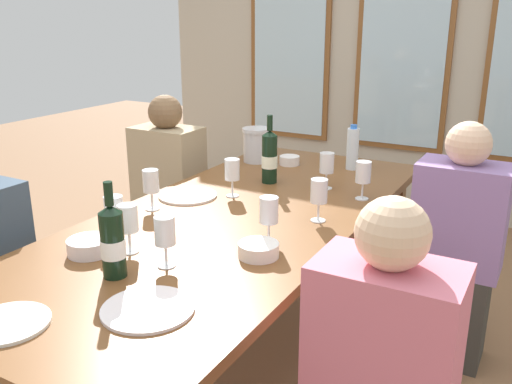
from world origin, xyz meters
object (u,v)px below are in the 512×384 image
object	(u,v)px
tasting_bowl_1	(289,160)
tasting_bowl_2	(89,246)
water_bottle	(353,148)
wine_glass_1	(151,182)
wine_glass_5	(269,212)
wine_bottle_0	(270,157)
tasting_bowl_0	(259,250)
wine_glass_8	(363,173)
white_plate_0	(188,195)
metal_pitcher	(256,145)
white_plate_1	(8,323)
wine_glass_7	(232,171)
white_plate_2	(148,309)
wine_bottle_1	(113,241)
wine_glass_4	(114,210)
wine_glass_6	(319,192)
wine_glass_0	(327,165)
seated_person_1	(456,252)
seated_person_0	(169,196)
dining_table	(234,231)
wine_glass_2	(128,221)

from	to	relation	value
tasting_bowl_1	tasting_bowl_2	world-z (taller)	tasting_bowl_2
water_bottle	wine_glass_1	distance (m)	1.15
tasting_bowl_1	wine_glass_5	xyz separation A→B (m)	(0.41, -1.02, 0.09)
wine_glass_1	wine_bottle_0	bearing A→B (deg)	67.14
tasting_bowl_0	wine_glass_8	bearing A→B (deg)	82.00
white_plate_0	metal_pitcher	world-z (taller)	metal_pitcher
water_bottle	metal_pitcher	bearing A→B (deg)	-168.33
white_plate_1	wine_glass_1	size ratio (longest dim) A/B	1.29
wine_glass_7	tasting_bowl_0	bearing A→B (deg)	-50.94
wine_bottle_0	tasting_bowl_0	size ratio (longest dim) A/B	2.38
white_plate_2	wine_bottle_1	bearing A→B (deg)	152.77
white_plate_1	wine_glass_4	world-z (taller)	wine_glass_4
tasting_bowl_1	wine_glass_1	size ratio (longest dim) A/B	0.63
white_plate_1	wine_glass_4	xyz separation A→B (m)	(-0.14, 0.57, 0.12)
white_plate_2	wine_glass_1	bearing A→B (deg)	128.38
metal_pitcher	wine_glass_6	bearing A→B (deg)	-46.15
wine_bottle_1	water_bottle	bearing A→B (deg)	82.02
wine_glass_0	seated_person_1	xyz separation A→B (m)	(0.61, 0.05, -0.33)
wine_glass_8	seated_person_1	world-z (taller)	seated_person_1
tasting_bowl_1	wine_glass_6	bearing A→B (deg)	-56.65
tasting_bowl_2	seated_person_0	size ratio (longest dim) A/B	0.14
wine_glass_4	wine_bottle_1	bearing A→B (deg)	-47.97
tasting_bowl_1	wine_bottle_1	bearing A→B (deg)	-85.80
wine_glass_1	seated_person_1	world-z (taller)	seated_person_1
white_plate_0	wine_glass_5	xyz separation A→B (m)	(0.57, -0.29, 0.11)
white_plate_1	tasting_bowl_1	size ratio (longest dim) A/B	2.03
wine_glass_7	wine_glass_0	bearing A→B (deg)	43.78
dining_table	wine_glass_4	distance (m)	0.54
wine_bottle_1	wine_glass_5	bearing A→B (deg)	57.60
dining_table	wine_glass_5	world-z (taller)	wine_glass_5
white_plate_1	tasting_bowl_0	xyz separation A→B (m)	(0.37, 0.71, 0.02)
tasting_bowl_2	wine_glass_1	bearing A→B (deg)	102.39
tasting_bowl_1	white_plate_0	bearing A→B (deg)	-102.48
white_plate_2	tasting_bowl_2	size ratio (longest dim) A/B	1.76
white_plate_0	wine_glass_7	xyz separation A→B (m)	(0.17, 0.10, 0.11)
wine_glass_1	wine_glass_2	distance (m)	0.44
tasting_bowl_0	wine_glass_5	xyz separation A→B (m)	(-0.03, 0.12, 0.09)
wine_glass_1	wine_glass_7	distance (m)	0.38
white_plate_2	tasting_bowl_1	distance (m)	1.65
tasting_bowl_1	tasting_bowl_2	xyz separation A→B (m)	(-0.09, -1.41, 0.00)
wine_bottle_1	wine_glass_4	size ratio (longest dim) A/B	1.79
tasting_bowl_1	wine_glass_5	bearing A→B (deg)	-68.13
tasting_bowl_0	white_plate_2	bearing A→B (deg)	-101.60
tasting_bowl_2	tasting_bowl_0	bearing A→B (deg)	26.67
dining_table	white_plate_1	xyz separation A→B (m)	(-0.09, -1.01, 0.07)
wine_glass_4	wine_glass_8	size ratio (longest dim) A/B	1.00
white_plate_0	wine_bottle_0	distance (m)	0.45
metal_pitcher	white_plate_1	bearing A→B (deg)	-82.06
dining_table	white_plate_0	distance (m)	0.34
white_plate_1	seated_person_1	bearing A→B (deg)	60.78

